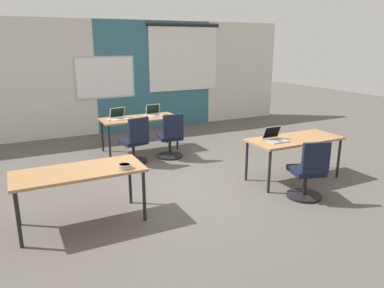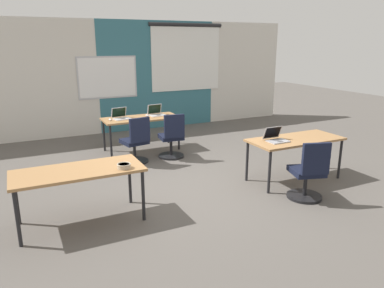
# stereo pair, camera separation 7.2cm
# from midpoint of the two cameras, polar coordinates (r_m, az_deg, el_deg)

# --- Properties ---
(ground_plane) EXTENTS (24.00, 24.00, 0.00)m
(ground_plane) POSITION_cam_midpoint_polar(r_m,az_deg,el_deg) (6.06, -1.51, -6.29)
(ground_plane) COLOR #56514C
(back_wall_assembly) EXTENTS (10.00, 0.27, 2.80)m
(back_wall_assembly) POSITION_cam_midpoint_polar(r_m,az_deg,el_deg) (9.63, -12.20, 10.21)
(back_wall_assembly) COLOR silver
(back_wall_assembly) RESTS_ON ground
(desk_near_left) EXTENTS (1.60, 0.70, 0.72)m
(desk_near_left) POSITION_cam_midpoint_polar(r_m,az_deg,el_deg) (4.81, -17.63, -4.58)
(desk_near_left) COLOR #A37547
(desk_near_left) RESTS_ON ground
(desk_near_right) EXTENTS (1.60, 0.70, 0.72)m
(desk_near_right) POSITION_cam_midpoint_polar(r_m,az_deg,el_deg) (6.31, 15.39, 0.36)
(desk_near_right) COLOR #A37547
(desk_near_right) RESTS_ON ground
(desk_far_center) EXTENTS (1.60, 0.70, 0.72)m
(desk_far_center) POSITION_cam_midpoint_polar(r_m,az_deg,el_deg) (7.83, -8.45, 3.67)
(desk_far_center) COLOR #A37547
(desk_far_center) RESTS_ON ground
(laptop_far_left) EXTENTS (0.38, 0.35, 0.23)m
(laptop_far_left) POSITION_cam_midpoint_polar(r_m,az_deg,el_deg) (7.74, -11.53, 4.20)
(laptop_far_left) COLOR silver
(laptop_far_left) RESTS_ON desk_far_center
(mouse_far_left) EXTENTS (0.06, 0.10, 0.03)m
(mouse_far_left) POSITION_cam_midpoint_polar(r_m,az_deg,el_deg) (7.63, -13.16, 3.69)
(mouse_far_left) COLOR silver
(mouse_far_left) RESTS_ON desk_far_center
(chair_far_left) EXTENTS (0.52, 0.57, 0.92)m
(chair_far_left) POSITION_cam_midpoint_polar(r_m,az_deg,el_deg) (7.05, -9.20, -0.08)
(chair_far_left) COLOR black
(chair_far_left) RESTS_ON ground
(laptop_near_right_inner) EXTENTS (0.33, 0.32, 0.22)m
(laptop_near_right_inner) POSITION_cam_midpoint_polar(r_m,az_deg,el_deg) (6.04, 12.57, 0.94)
(laptop_near_right_inner) COLOR #9E9EA3
(laptop_near_right_inner) RESTS_ON desk_near_right
(chair_near_right_inner) EXTENTS (0.55, 0.60, 0.92)m
(chair_near_right_inner) POSITION_cam_midpoint_polar(r_m,az_deg,el_deg) (5.63, 17.31, -4.65)
(chair_near_right_inner) COLOR black
(chair_near_right_inner) RESTS_ON ground
(laptop_far_right) EXTENTS (0.36, 0.32, 0.23)m
(laptop_far_right) POSITION_cam_midpoint_polar(r_m,az_deg,el_deg) (8.01, -6.08, 4.81)
(laptop_far_right) COLOR silver
(laptop_far_right) RESTS_ON desk_far_center
(mouse_far_right) EXTENTS (0.06, 0.10, 0.03)m
(mouse_far_right) POSITION_cam_midpoint_polar(r_m,az_deg,el_deg) (7.94, -7.55, 4.43)
(mouse_far_right) COLOR silver
(mouse_far_right) RESTS_ON desk_far_center
(chair_far_right) EXTENTS (0.52, 0.56, 0.92)m
(chair_far_right) POSITION_cam_midpoint_polar(r_m,az_deg,el_deg) (7.31, -3.61, 0.66)
(chair_far_right) COLOR black
(chair_far_right) RESTS_ON ground
(snack_bowl) EXTENTS (0.18, 0.18, 0.06)m
(snack_bowl) POSITION_cam_midpoint_polar(r_m,az_deg,el_deg) (4.69, -10.88, -3.38)
(snack_bowl) COLOR tan
(snack_bowl) RESTS_ON desk_near_left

